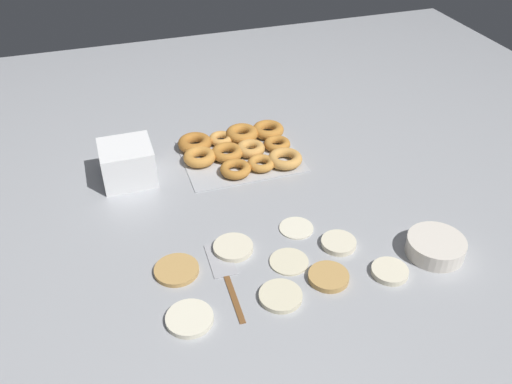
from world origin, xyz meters
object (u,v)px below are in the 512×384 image
pancake_4 (281,296)px  pancake_7 (339,243)px  pancake_0 (296,227)px  spatula (223,267)px  donut_tray (240,149)px  pancake_5 (390,271)px  container_stack (127,163)px  pancake_2 (190,318)px  pancake_3 (233,247)px  pancake_8 (329,277)px  pancake_6 (177,270)px  pancake_1 (289,261)px  batter_bowl (436,246)px

pancake_4 → pancake_7: size_ratio=1.12×
pancake_0 → spatula: (0.23, 0.08, -0.00)m
donut_tray → pancake_5: bearing=106.5°
donut_tray → container_stack: container_stack is taller
pancake_2 → pancake_3: size_ratio=1.04×
pancake_2 → pancake_8: pancake_8 is taller
pancake_0 → spatula: bearing=20.5°
pancake_0 → pancake_4: bearing=60.2°
pancake_6 → spatula: bearing=168.2°
pancake_7 → spatula: bearing=-2.1°
pancake_5 → pancake_1: bearing=-27.2°
batter_bowl → pancake_4: bearing=2.9°
pancake_6 → spatula: size_ratio=0.40×
pancake_5 → container_stack: 0.82m
pancake_0 → pancake_2: pancake_2 is taller
pancake_8 → batter_bowl: size_ratio=0.67×
pancake_2 → pancake_8: size_ratio=1.08×
pancake_6 → pancake_2: bearing=89.0°
pancake_4 → pancake_8: bearing=-170.8°
pancake_3 → spatula: (0.04, 0.06, -0.00)m
pancake_1 → batter_bowl: 0.38m
pancake_8 → pancake_3: bearing=-42.3°
pancake_1 → pancake_7: bearing=-172.0°
pancake_0 → pancake_6: 0.35m
pancake_5 → pancake_7: 0.15m
pancake_1 → spatula: pancake_1 is taller
batter_bowl → pancake_3: bearing=-19.6°
pancake_3 → spatula: pancake_3 is taller
donut_tray → batter_bowl: (-0.33, 0.61, 0.00)m
pancake_3 → pancake_7: size_ratio=1.13×
pancake_4 → pancake_6: (0.21, -0.16, -0.00)m
pancake_6 → container_stack: container_stack is taller
pancake_2 → pancake_1: bearing=-159.2°
pancake_5 → batter_bowl: bearing=-168.4°
pancake_4 → pancake_3: bearing=-73.2°
pancake_1 → spatula: (0.16, -0.03, -0.00)m
pancake_3 → pancake_2: bearing=51.0°
pancake_7 → pancake_8: size_ratio=0.92×
pancake_3 → pancake_6: size_ratio=0.94×
pancake_0 → pancake_5: size_ratio=1.02×
pancake_8 → donut_tray: donut_tray is taller
spatula → pancake_4: bearing=-142.0°
pancake_0 → donut_tray: (0.03, -0.41, 0.01)m
donut_tray → pancake_6: bearing=57.1°
pancake_1 → pancake_3: (0.12, -0.09, 0.00)m
donut_tray → pancake_0: bearing=94.8°
pancake_0 → spatula: size_ratio=0.34×
donut_tray → spatula: (0.19, 0.50, -0.02)m
pancake_7 → batter_bowl: 0.24m
pancake_1 → container_stack: size_ratio=0.64×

